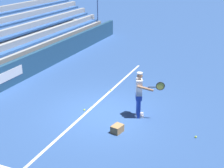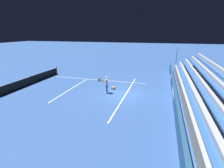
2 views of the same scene
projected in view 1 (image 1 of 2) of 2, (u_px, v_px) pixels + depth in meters
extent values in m
plane|color=#2D5193|center=(101.00, 113.00, 11.82)|extent=(160.00, 160.00, 0.00)
cube|color=white|center=(89.00, 110.00, 12.00)|extent=(12.00, 0.10, 0.01)
cube|color=silver|center=(1.00, 79.00, 13.52)|extent=(2.80, 0.01, 0.44)
cylinder|color=#4C70B2|center=(98.00, 14.00, 23.18)|extent=(0.08, 0.08, 3.40)
cylinder|color=blue|center=(138.00, 104.00, 11.49)|extent=(0.15, 0.15, 0.88)
cylinder|color=blue|center=(139.00, 107.00, 11.28)|extent=(0.15, 0.15, 0.88)
cube|color=white|center=(140.00, 114.00, 11.63)|extent=(0.21, 0.30, 0.09)
cube|color=white|center=(140.00, 117.00, 11.43)|extent=(0.21, 0.30, 0.09)
cube|color=blue|center=(139.00, 96.00, 11.25)|extent=(0.40, 0.33, 0.20)
cube|color=white|center=(139.00, 87.00, 11.12)|extent=(0.41, 0.33, 0.58)
sphere|color=#A37556|center=(140.00, 76.00, 10.96)|extent=(0.21, 0.21, 0.21)
cylinder|color=white|center=(140.00, 73.00, 10.92)|extent=(0.20, 0.20, 0.05)
cylinder|color=#A37556|center=(139.00, 85.00, 11.36)|extent=(0.09, 0.09, 0.56)
cylinder|color=#A37556|center=(145.00, 88.00, 10.87)|extent=(0.30, 0.57, 0.24)
cylinder|color=black|center=(152.00, 87.00, 10.84)|extent=(0.14, 0.29, 0.03)
torus|color=black|center=(160.00, 86.00, 10.82)|extent=(0.14, 0.30, 0.31)
cylinder|color=#D6D14C|center=(160.00, 86.00, 10.82)|extent=(0.11, 0.25, 0.27)
cube|color=#A87F51|center=(117.00, 129.00, 10.42)|extent=(0.46, 0.38, 0.26)
sphere|color=#CCE533|center=(111.00, 90.00, 13.80)|extent=(0.07, 0.07, 0.07)
sphere|color=#CCE533|center=(196.00, 137.00, 10.13)|extent=(0.07, 0.07, 0.07)
sphere|color=#CCE533|center=(84.00, 110.00, 11.97)|extent=(0.07, 0.07, 0.07)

